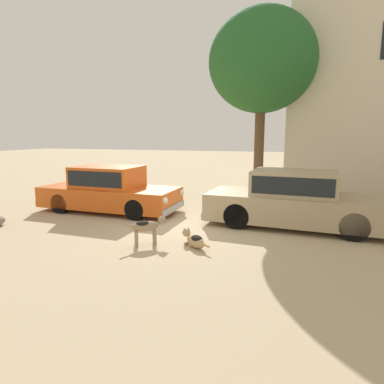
{
  "coord_description": "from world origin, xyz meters",
  "views": [
    {
      "loc": [
        2.76,
        -8.15,
        2.44
      ],
      "look_at": [
        0.08,
        0.2,
        0.9
      ],
      "focal_mm": 30.7,
      "sensor_mm": 36.0,
      "label": 1
    }
  ],
  "objects_px": {
    "acacia_tree_left": "(262,62)",
    "parked_sedan_nearest": "(109,189)",
    "stray_dog_tan": "(194,240)",
    "parked_sedan_second": "(294,199)",
    "stray_dog_spotted": "(147,226)"
  },
  "relations": [
    {
      "from": "stray_dog_spotted",
      "to": "stray_dog_tan",
      "type": "relative_size",
      "value": 1.06
    },
    {
      "from": "stray_dog_tan",
      "to": "stray_dog_spotted",
      "type": "bearing_deg",
      "value": 46.28
    },
    {
      "from": "acacia_tree_left",
      "to": "parked_sedan_second",
      "type": "bearing_deg",
      "value": -63.84
    },
    {
      "from": "parked_sedan_nearest",
      "to": "acacia_tree_left",
      "type": "distance_m",
      "value": 6.51
    },
    {
      "from": "parked_sedan_nearest",
      "to": "acacia_tree_left",
      "type": "bearing_deg",
      "value": 30.59
    },
    {
      "from": "acacia_tree_left",
      "to": "stray_dog_tan",
      "type": "bearing_deg",
      "value": -98.95
    },
    {
      "from": "parked_sedan_second",
      "to": "acacia_tree_left",
      "type": "height_order",
      "value": "acacia_tree_left"
    },
    {
      "from": "acacia_tree_left",
      "to": "parked_sedan_nearest",
      "type": "bearing_deg",
      "value": -150.53
    },
    {
      "from": "parked_sedan_second",
      "to": "stray_dog_tan",
      "type": "relative_size",
      "value": 5.85
    },
    {
      "from": "stray_dog_spotted",
      "to": "parked_sedan_nearest",
      "type": "bearing_deg",
      "value": 98.76
    },
    {
      "from": "parked_sedan_second",
      "to": "acacia_tree_left",
      "type": "xyz_separation_m",
      "value": [
        -1.26,
        2.58,
        4.06
      ]
    },
    {
      "from": "acacia_tree_left",
      "to": "stray_dog_spotted",
      "type": "bearing_deg",
      "value": -109.75
    },
    {
      "from": "parked_sedan_second",
      "to": "stray_dog_tan",
      "type": "xyz_separation_m",
      "value": [
        -2.05,
        -2.39,
        -0.57
      ]
    },
    {
      "from": "stray_dog_tan",
      "to": "acacia_tree_left",
      "type": "height_order",
      "value": "acacia_tree_left"
    },
    {
      "from": "parked_sedan_second",
      "to": "stray_dog_spotted",
      "type": "height_order",
      "value": "parked_sedan_second"
    }
  ]
}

